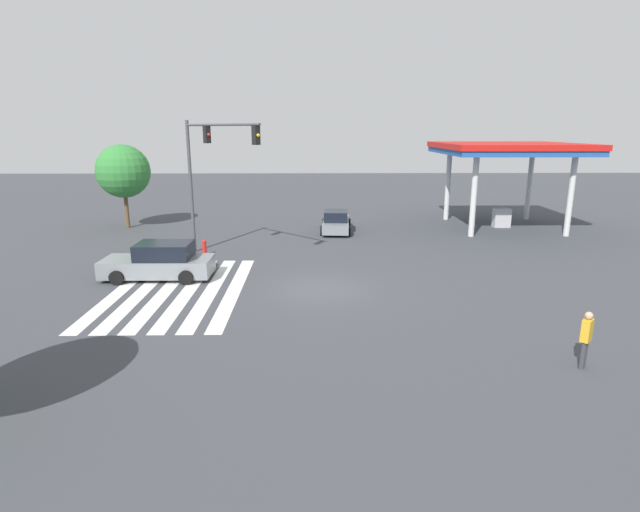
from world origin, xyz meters
TOP-DOWN VIEW (x-y plane):
  - ground_plane at (0.00, 0.00)m, footprint 114.22×114.22m
  - crosswalk_markings at (0.00, -6.00)m, footprint 9.55×5.35m
  - traffic_signal_mast at (-5.61, -5.61)m, footprint 4.35×4.35m
  - car_1 at (-1.75, -7.22)m, footprint 2.22×4.86m
  - car_3 at (-12.13, 1.26)m, footprint 4.39×2.15m
  - gas_station_canopy at (-13.62, 12.76)m, footprint 8.84×8.84m
  - pedestrian at (7.30, 7.32)m, footprint 0.41×0.41m
  - tree_corner_b at (-13.81, -12.96)m, footprint 3.54×3.54m
  - fire_hydrant at (-5.89, -6.08)m, footprint 0.22×0.22m

SIDE VIEW (x-z plane):
  - ground_plane at x=0.00m, z-range 0.00..0.00m
  - crosswalk_markings at x=0.00m, z-range 0.00..0.01m
  - fire_hydrant at x=-5.89m, z-range 0.00..0.86m
  - car_3 at x=-12.13m, z-range -0.06..1.38m
  - car_1 at x=-1.75m, z-range -0.07..1.58m
  - pedestrian at x=7.30m, z-range 0.10..1.79m
  - tree_corner_b at x=-13.81m, z-range 1.03..6.64m
  - traffic_signal_mast at x=-5.61m, z-range 1.48..8.51m
  - gas_station_canopy at x=-13.62m, z-range 2.28..7.96m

